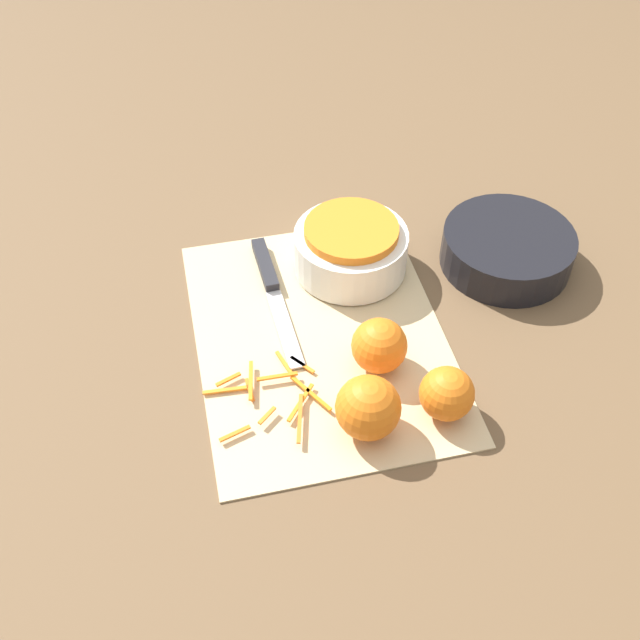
# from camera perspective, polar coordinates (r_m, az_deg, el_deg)

# --- Properties ---
(ground_plane) EXTENTS (4.00, 4.00, 0.00)m
(ground_plane) POSITION_cam_1_polar(r_m,az_deg,el_deg) (1.04, 0.00, -1.35)
(ground_plane) COLOR brown
(cutting_board) EXTENTS (0.45, 0.34, 0.01)m
(cutting_board) POSITION_cam_1_polar(r_m,az_deg,el_deg) (1.04, 0.00, -1.24)
(cutting_board) COLOR #CCB284
(cutting_board) RESTS_ON ground_plane
(bowl_speckled) EXTENTS (0.17, 0.17, 0.08)m
(bowl_speckled) POSITION_cam_1_polar(r_m,az_deg,el_deg) (1.11, 2.35, 5.54)
(bowl_speckled) COLOR silver
(bowl_speckled) RESTS_ON cutting_board
(bowl_dark) EXTENTS (0.20, 0.20, 0.06)m
(bowl_dark) POSITION_cam_1_polar(r_m,az_deg,el_deg) (1.17, 14.07, 5.28)
(bowl_dark) COLOR black
(bowl_dark) RESTS_ON ground_plane
(knife) EXTENTS (0.26, 0.03, 0.02)m
(knife) POSITION_cam_1_polar(r_m,az_deg,el_deg) (1.11, -3.88, 3.20)
(knife) COLOR #232328
(knife) RESTS_ON cutting_board
(orange_left) EXTENTS (0.07, 0.07, 0.07)m
(orange_left) POSITION_cam_1_polar(r_m,az_deg,el_deg) (0.98, 4.54, -1.97)
(orange_left) COLOR orange
(orange_left) RESTS_ON cutting_board
(orange_right) EXTENTS (0.08, 0.08, 0.08)m
(orange_right) POSITION_cam_1_polar(r_m,az_deg,el_deg) (0.91, 3.69, -6.68)
(orange_right) COLOR orange
(orange_right) RESTS_ON cutting_board
(orange_back) EXTENTS (0.07, 0.07, 0.07)m
(orange_back) POSITION_cam_1_polar(r_m,az_deg,el_deg) (0.94, 9.64, -5.55)
(orange_back) COLOR orange
(orange_back) RESTS_ON cutting_board
(peel_pile) EXTENTS (0.16, 0.16, 0.01)m
(peel_pile) POSITION_cam_1_polar(r_m,az_deg,el_deg) (0.97, -3.59, -5.52)
(peel_pile) COLOR orange
(peel_pile) RESTS_ON cutting_board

